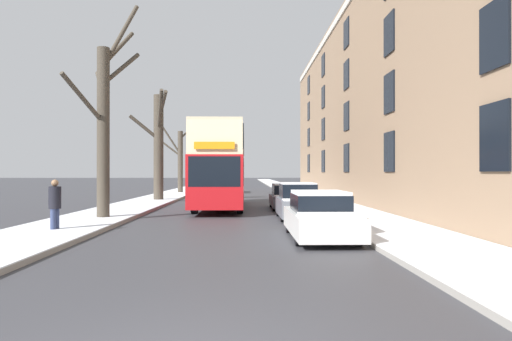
% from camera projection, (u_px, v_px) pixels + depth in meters
% --- Properties ---
extents(sidewalk_left, '(3.18, 130.00, 0.16)m').
position_uv_depth(sidewalk_left, '(195.00, 187.00, 57.38)').
color(sidewalk_left, gray).
rests_on(sidewalk_left, ground).
extents(sidewalk_right, '(3.18, 130.00, 0.16)m').
position_uv_depth(sidewalk_right, '(284.00, 187.00, 57.65)').
color(sidewalk_right, gray).
rests_on(sidewalk_right, ground).
extents(terrace_facade_right, '(9.10, 49.11, 13.27)m').
position_uv_depth(terrace_facade_right, '(417.00, 100.00, 29.23)').
color(terrace_facade_right, '#8C7056').
rests_on(terrace_facade_right, ground).
extents(bare_tree_left_0, '(2.28, 3.87, 9.35)m').
position_uv_depth(bare_tree_left_0, '(104.00, 121.00, 18.89)').
color(bare_tree_left_0, '#423A30').
rests_on(bare_tree_left_0, ground).
extents(bare_tree_left_1, '(2.90, 2.86, 7.28)m').
position_uv_depth(bare_tree_left_1, '(158.00, 144.00, 30.82)').
color(bare_tree_left_1, '#423A30').
rests_on(bare_tree_left_1, ground).
extents(bare_tree_left_2, '(3.92, 1.71, 6.58)m').
position_uv_depth(bare_tree_left_2, '(179.00, 159.00, 42.13)').
color(bare_tree_left_2, '#423A30').
rests_on(bare_tree_left_2, ground).
extents(double_decker_bus, '(2.56, 10.81, 4.45)m').
position_uv_depth(double_decker_bus, '(221.00, 163.00, 25.26)').
color(double_decker_bus, red).
rests_on(double_decker_bus, ground).
extents(parked_car_0, '(1.83, 4.52, 1.43)m').
position_uv_depth(parked_car_0, '(320.00, 217.00, 13.75)').
color(parked_car_0, silver).
rests_on(parked_car_0, ground).
extents(parked_car_1, '(1.69, 3.98, 1.55)m').
position_uv_depth(parked_car_1, '(298.00, 202.00, 19.58)').
color(parked_car_1, slate).
rests_on(parked_car_1, ground).
extents(parked_car_2, '(1.71, 4.40, 1.36)m').
position_uv_depth(parked_car_2, '(287.00, 197.00, 24.92)').
color(parked_car_2, '#474C56').
rests_on(parked_car_2, ground).
extents(oncoming_van, '(2.08, 4.81, 2.17)m').
position_uv_depth(oncoming_van, '(216.00, 181.00, 43.69)').
color(oncoming_van, white).
rests_on(oncoming_van, ground).
extents(pedestrian_left_sidewalk, '(0.38, 0.38, 1.77)m').
position_uv_depth(pedestrian_left_sidewalk, '(55.00, 204.00, 14.78)').
color(pedestrian_left_sidewalk, navy).
rests_on(pedestrian_left_sidewalk, ground).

